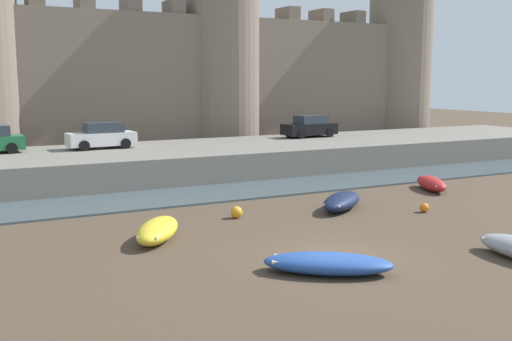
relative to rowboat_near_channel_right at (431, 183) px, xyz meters
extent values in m
plane|color=#4C3D2D|center=(-11.84, -7.97, -0.39)|extent=(160.00, 160.00, 0.00)
cube|color=#47565B|center=(-11.84, 4.36, -0.34)|extent=(80.00, 4.50, 0.10)
cube|color=slate|center=(-11.84, 11.61, 0.46)|extent=(67.88, 10.00, 1.70)
cube|color=#7A6B5B|center=(-11.84, 21.65, 5.08)|extent=(55.88, 2.80, 10.94)
cylinder|color=#7A6B5B|center=(-2.53, 21.65, 7.46)|extent=(5.98, 5.98, 15.69)
cylinder|color=#7A6B5B|center=(16.10, 21.65, 7.46)|extent=(5.98, 5.98, 15.69)
cube|color=#746557|center=(-16.98, 21.65, 11.10)|extent=(1.10, 2.52, 1.10)
cube|color=#746557|center=(-13.55, 21.65, 11.10)|extent=(1.10, 2.52, 1.10)
cube|color=#746557|center=(-10.13, 21.65, 11.10)|extent=(1.10, 2.52, 1.10)
cube|color=#746557|center=(-6.70, 21.65, 11.10)|extent=(1.10, 2.52, 1.10)
cube|color=#746557|center=(3.58, 21.65, 11.10)|extent=(1.10, 2.52, 1.10)
cube|color=#746557|center=(7.01, 21.65, 11.10)|extent=(1.10, 2.52, 1.10)
cube|color=#746557|center=(10.44, 21.65, 11.10)|extent=(1.10, 2.52, 1.10)
ellipsoid|color=red|center=(0.00, 0.00, -0.02)|extent=(2.21, 3.39, 0.75)
ellipsoid|color=#F23939|center=(0.00, 0.00, 0.04)|extent=(1.78, 2.76, 0.41)
cube|color=beige|center=(0.09, 0.23, 0.08)|extent=(0.91, 0.53, 0.06)
cube|color=beige|center=(-0.48, -1.16, 0.06)|extent=(0.64, 0.48, 0.08)
cube|color=beige|center=(-6.36, -9.67, 0.05)|extent=(0.79, 0.31, 0.08)
ellipsoid|color=yellow|center=(-16.35, -3.05, 0.00)|extent=(2.93, 3.55, 0.78)
ellipsoid|color=#F2F246|center=(-16.35, -3.05, 0.06)|extent=(2.36, 2.88, 0.43)
cube|color=beige|center=(-16.22, -2.84, 0.10)|extent=(1.04, 0.77, 0.06)
cube|color=beige|center=(-17.07, -4.16, 0.08)|extent=(0.75, 0.62, 0.08)
ellipsoid|color=#234793|center=(-12.89, -9.13, -0.08)|extent=(4.16, 3.54, 0.62)
ellipsoid|color=blue|center=(-12.89, -9.13, -0.02)|extent=(3.37, 2.85, 0.34)
cube|color=beige|center=(-12.64, -9.30, 0.02)|extent=(0.91, 1.19, 0.06)
cube|color=beige|center=(-14.17, -8.24, 0.00)|extent=(0.71, 0.85, 0.08)
ellipsoid|color=#141E3D|center=(-7.12, -1.74, -0.01)|extent=(3.72, 3.31, 0.77)
ellipsoid|color=navy|center=(-7.12, -1.74, 0.05)|extent=(3.02, 2.67, 0.42)
cube|color=beige|center=(-6.90, -1.57, 0.09)|extent=(0.86, 1.02, 0.06)
cube|color=beige|center=(-8.25, -2.62, 0.07)|extent=(0.67, 0.76, 0.08)
sphere|color=orange|center=(-4.15, -3.94, -0.18)|extent=(0.42, 0.42, 0.42)
sphere|color=orange|center=(-12.18, -1.10, -0.13)|extent=(0.52, 0.52, 0.52)
cube|color=black|center=(0.94, 13.79, 1.91)|extent=(4.17, 1.89, 0.80)
cube|color=#2D3842|center=(1.09, 13.80, 2.61)|extent=(2.32, 1.60, 0.64)
cylinder|color=black|center=(-0.29, 12.88, 1.63)|extent=(0.65, 0.21, 0.64)
cylinder|color=black|center=(-0.37, 14.58, 1.63)|extent=(0.65, 0.21, 0.64)
cylinder|color=black|center=(2.25, 13.00, 1.63)|extent=(0.65, 0.21, 0.64)
cylinder|color=black|center=(2.17, 14.70, 1.63)|extent=(0.65, 0.21, 0.64)
cylinder|color=black|center=(-19.82, 12.96, 1.63)|extent=(0.65, 0.21, 0.64)
cylinder|color=black|center=(-19.89, 14.66, 1.63)|extent=(0.65, 0.21, 0.64)
cube|color=silver|center=(-14.59, 13.33, 1.91)|extent=(4.17, 1.89, 0.80)
cube|color=#2D3842|center=(-14.44, 13.33, 2.61)|extent=(2.32, 1.60, 0.64)
cylinder|color=black|center=(-15.82, 12.42, 1.63)|extent=(0.65, 0.21, 0.64)
cylinder|color=black|center=(-15.89, 14.12, 1.63)|extent=(0.65, 0.21, 0.64)
cylinder|color=black|center=(-13.28, 12.54, 1.63)|extent=(0.65, 0.21, 0.64)
cylinder|color=black|center=(-13.36, 14.23, 1.63)|extent=(0.65, 0.21, 0.64)
camera|label=1|loc=(-23.03, -23.91, 5.51)|focal=42.00mm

